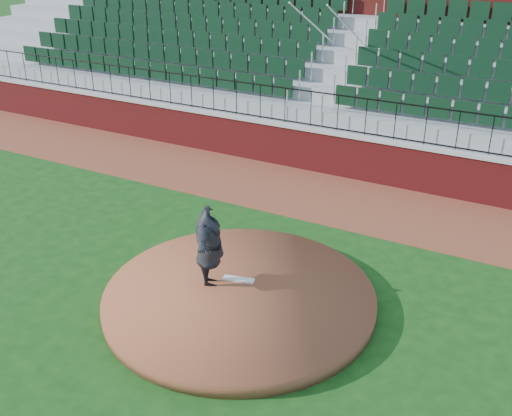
{
  "coord_description": "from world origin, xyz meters",
  "views": [
    {
      "loc": [
        5.22,
        -8.16,
        6.57
      ],
      "look_at": [
        0.0,
        1.5,
        1.3
      ],
      "focal_mm": 41.96,
      "sensor_mm": 36.0,
      "label": 1
    }
  ],
  "objects": [
    {
      "name": "ground",
      "position": [
        0.0,
        0.0,
        0.0
      ],
      "size": [
        90.0,
        90.0,
        0.0
      ],
      "primitive_type": "plane",
      "color": "#134112",
      "rests_on": "ground"
    },
    {
      "name": "warning_track",
      "position": [
        0.0,
        5.4,
        0.01
      ],
      "size": [
        34.0,
        3.2,
        0.01
      ],
      "primitive_type": "cube",
      "color": "brown",
      "rests_on": "ground"
    },
    {
      "name": "field_wall",
      "position": [
        0.0,
        7.0,
        0.6
      ],
      "size": [
        34.0,
        0.35,
        1.2
      ],
      "primitive_type": "cube",
      "color": "maroon",
      "rests_on": "ground"
    },
    {
      "name": "wall_cap",
      "position": [
        0.0,
        7.0,
        1.25
      ],
      "size": [
        34.0,
        0.45,
        0.1
      ],
      "primitive_type": "cube",
      "color": "#B7B7B7",
      "rests_on": "field_wall"
    },
    {
      "name": "wall_railing",
      "position": [
        0.0,
        7.0,
        1.8
      ],
      "size": [
        34.0,
        0.05,
        1.0
      ],
      "primitive_type": null,
      "color": "black",
      "rests_on": "wall_cap"
    },
    {
      "name": "seating_stands",
      "position": [
        0.0,
        9.72,
        2.3
      ],
      "size": [
        34.0,
        5.1,
        4.6
      ],
      "primitive_type": null,
      "color": "gray",
      "rests_on": "ground"
    },
    {
      "name": "concourse_wall",
      "position": [
        0.0,
        12.52,
        2.75
      ],
      "size": [
        34.0,
        0.5,
        5.5
      ],
      "primitive_type": "cube",
      "color": "maroon",
      "rests_on": "ground"
    },
    {
      "name": "pitchers_mound",
      "position": [
        0.43,
        0.05,
        0.12
      ],
      "size": [
        5.15,
        5.15,
        0.25
      ],
      "primitive_type": "cylinder",
      "color": "brown",
      "rests_on": "ground"
    },
    {
      "name": "pitching_rubber",
      "position": [
        0.22,
        0.39,
        0.27
      ],
      "size": [
        0.63,
        0.3,
        0.04
      ],
      "primitive_type": "cube",
      "rotation": [
        0.0,
        0.0,
        0.26
      ],
      "color": "white",
      "rests_on": "pitchers_mound"
    },
    {
      "name": "pitcher",
      "position": [
        -0.21,
        0.04,
        1.03
      ],
      "size": [
        1.42,
        1.93,
        1.57
      ],
      "primitive_type": "imported",
      "rotation": [
        0.0,
        0.0,
        2.09
      ],
      "color": "black",
      "rests_on": "pitchers_mound"
    }
  ]
}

